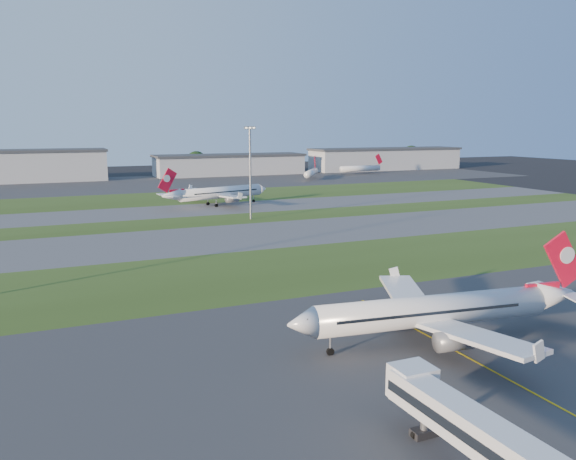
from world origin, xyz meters
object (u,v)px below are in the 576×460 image
airliner_parked (434,311)px  mini_jet_far (360,168)px  airliner_taxiing (220,193)px  light_mast_centre (250,167)px  mini_jet_near (311,172)px

airliner_parked → mini_jet_far: airliner_parked is taller
airliner_parked → mini_jet_far: size_ratio=1.27×
airliner_taxiing → light_mast_centre: bearing=73.9°
airliner_parked → light_mast_centre: 97.08m
mini_jet_far → airliner_taxiing: bearing=-146.4°
mini_jet_near → airliner_parked: bearing=-167.2°
mini_jet_near → mini_jet_far: 40.44m
airliner_taxiing → mini_jet_far: bearing=-155.4°
airliner_parked → airliner_taxiing: airliner_taxiing is taller
airliner_taxiing → mini_jet_far: 140.15m
mini_jet_far → mini_jet_near: bearing=-164.4°
airliner_taxiing → light_mast_centre: (-0.24, -31.03, 10.67)m
light_mast_centre → mini_jet_far: bearing=48.6°
airliner_parked → mini_jet_near: bearing=75.2°
airliner_parked → mini_jet_near: airliner_parked is taller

